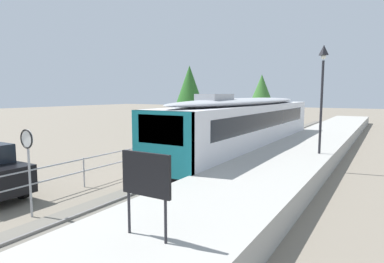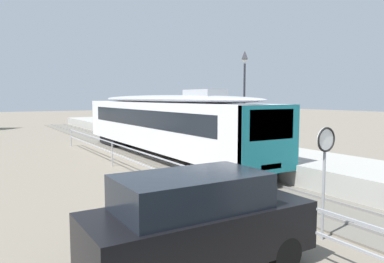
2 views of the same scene
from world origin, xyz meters
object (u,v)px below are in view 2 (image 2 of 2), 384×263
at_px(platform_lamp_mid_platform, 244,79).
at_px(speed_limit_sign, 325,155).
at_px(parked_suv_black, 198,222).
at_px(commuter_train, 162,121).

bearing_deg(platform_lamp_mid_platform, speed_limit_sign, -120.44).
bearing_deg(parked_suv_black, commuter_train, 66.38).
relative_size(commuter_train, speed_limit_sign, 6.48).
bearing_deg(speed_limit_sign, commuter_train, 80.96).
xyz_separation_m(speed_limit_sign, parked_suv_black, (-3.58, 0.11, -1.06)).
distance_m(speed_limit_sign, parked_suv_black, 3.74).
bearing_deg(platform_lamp_mid_platform, parked_suv_black, -132.44).
distance_m(commuter_train, speed_limit_sign, 13.20).
distance_m(platform_lamp_mid_platform, speed_limit_sign, 13.30).
xyz_separation_m(platform_lamp_mid_platform, speed_limit_sign, (-6.62, -11.26, -2.50)).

